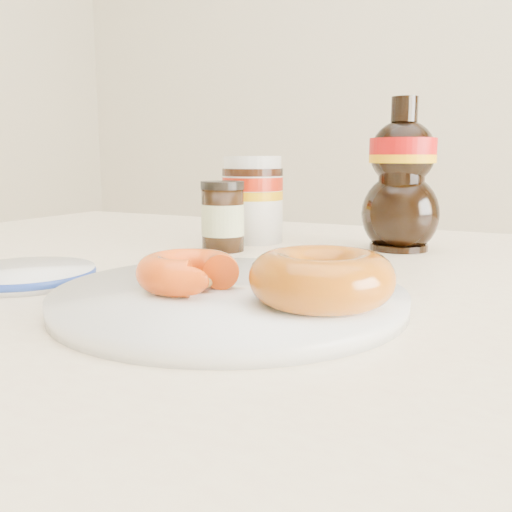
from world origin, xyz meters
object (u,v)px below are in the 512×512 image
at_px(blue_rim_saucer, 25,274).
at_px(donut_whole, 322,278).
at_px(dining_table, 302,348).
at_px(nutella_jar, 253,196).
at_px(donut_bitten, 188,272).
at_px(syrup_bottle, 402,175).
at_px(dark_jar, 223,217).
at_px(plate, 229,297).

bearing_deg(blue_rim_saucer, donut_whole, 0.20).
distance_m(dining_table, nutella_jar, 0.29).
distance_m(donut_bitten, syrup_bottle, 0.39).
bearing_deg(blue_rim_saucer, donut_bitten, -1.71).
xyz_separation_m(dining_table, dark_jar, (-0.15, 0.10, 0.13)).
xyz_separation_m(plate, dark_jar, (-0.15, 0.25, 0.04)).
bearing_deg(donut_whole, dining_table, 116.35).
relative_size(dining_table, blue_rim_saucer, 10.11).
bearing_deg(blue_rim_saucer, plate, 2.65).
bearing_deg(donut_bitten, dining_table, 53.37).
xyz_separation_m(dining_table, plate, (-0.01, -0.15, 0.09)).
relative_size(nutella_jar, dark_jar, 1.36).
xyz_separation_m(syrup_bottle, blue_rim_saucer, (-0.29, -0.37, -0.09)).
xyz_separation_m(donut_bitten, blue_rim_saucer, (-0.20, 0.01, -0.02)).
height_order(dining_table, plate, plate).
xyz_separation_m(donut_bitten, donut_whole, (0.12, 0.01, 0.00)).
height_order(donut_bitten, nutella_jar, nutella_jar).
xyz_separation_m(donut_whole, syrup_bottle, (-0.02, 0.37, 0.07)).
bearing_deg(nutella_jar, dining_table, -50.12).
bearing_deg(dark_jar, syrup_bottle, 28.42).
height_order(syrup_bottle, dark_jar, syrup_bottle).
relative_size(dining_table, donut_bitten, 16.19).
relative_size(donut_whole, blue_rim_saucer, 0.80).
distance_m(donut_whole, syrup_bottle, 0.38).
relative_size(donut_bitten, donut_whole, 0.78).
bearing_deg(dining_table, dark_jar, 147.95).
distance_m(plate, nutella_jar, 0.37).
distance_m(plate, donut_whole, 0.09).
distance_m(dining_table, plate, 0.18).
bearing_deg(nutella_jar, plate, -66.05).
bearing_deg(donut_bitten, donut_whole, -20.52).
bearing_deg(dark_jar, plate, -58.98).
relative_size(nutella_jar, syrup_bottle, 0.62).
relative_size(dining_table, nutella_jar, 11.18).
distance_m(donut_bitten, blue_rim_saucer, 0.20).
distance_m(donut_whole, nutella_jar, 0.42).
distance_m(dining_table, syrup_bottle, 0.28).
bearing_deg(syrup_bottle, plate, -99.61).
xyz_separation_m(nutella_jar, blue_rim_saucer, (-0.08, -0.35, -0.06)).
distance_m(syrup_bottle, blue_rim_saucer, 0.48).
height_order(plate, nutella_jar, nutella_jar).
bearing_deg(syrup_bottle, nutella_jar, -173.71).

